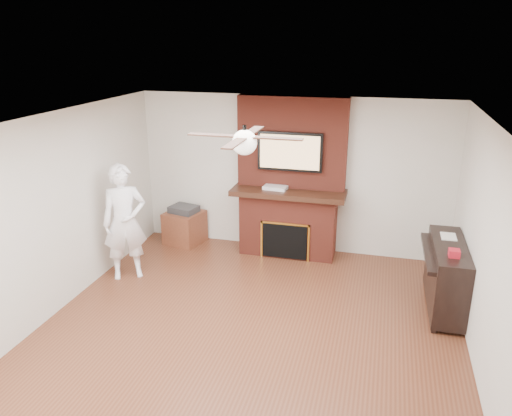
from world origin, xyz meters
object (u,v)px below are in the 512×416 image
(person, at_px, (125,222))
(side_table, at_px, (185,226))
(fireplace, at_px, (290,194))
(piano, at_px, (446,275))

(person, distance_m, side_table, 1.53)
(side_table, bearing_deg, person, -89.54)
(fireplace, xyz_separation_m, person, (-2.10, -1.46, -0.15))
(side_table, bearing_deg, fireplace, 15.39)
(fireplace, relative_size, person, 1.48)
(fireplace, height_order, piano, fireplace)
(fireplace, height_order, person, fireplace)
(fireplace, height_order, side_table, fireplace)
(piano, bearing_deg, fireplace, 150.52)
(fireplace, distance_m, person, 2.56)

